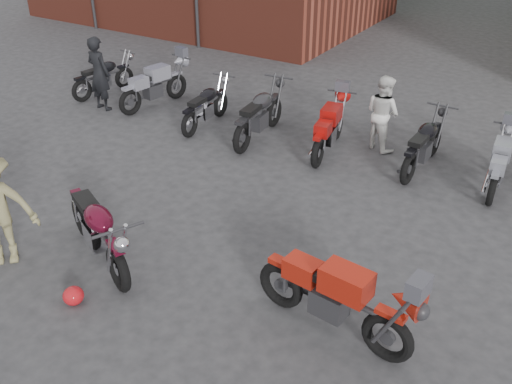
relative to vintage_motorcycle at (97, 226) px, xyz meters
The scene contains 13 objects.
ground 1.20m from the vintage_motorcycle, ahead, with size 90.00×90.00×0.00m, color #2E2E30.
vintage_motorcycle is the anchor object (origin of this frame).
sportbike 3.57m from the vintage_motorcycle, ahead, with size 2.13×0.70×1.24m, color #B61E0F, non-canonical shape.
helmet 1.07m from the vintage_motorcycle, 68.20° to the right, with size 0.28×0.28×0.26m, color red.
person_dark 6.30m from the vintage_motorcycle, 134.83° to the left, with size 0.64×0.42×1.75m, color black.
person_light 6.25m from the vintage_motorcycle, 70.96° to the left, with size 0.76×0.59×1.56m, color silver.
row_bike_0 7.30m from the vintage_motorcycle, 134.36° to the left, with size 1.80×0.59×1.04m, color black, non-canonical shape.
row_bike_1 6.31m from the vintage_motorcycle, 123.32° to the left, with size 2.00×0.66×1.16m, color #9393A0, non-canonical shape.
row_bike_2 5.23m from the vintage_motorcycle, 108.97° to the left, with size 1.82×0.60×1.06m, color black, non-canonical shape.
row_bike_3 5.01m from the vintage_motorcycle, 93.77° to the left, with size 2.12×0.70×1.23m, color #262629, non-canonical shape.
row_bike_4 5.31m from the vintage_motorcycle, 76.81° to the left, with size 1.95×0.64×1.13m, color #B2120E, non-canonical shape.
row_bike_5 6.26m from the vintage_motorcycle, 60.62° to the left, with size 1.96×0.65×1.14m, color black, non-canonical shape.
row_bike_6 7.03m from the vintage_motorcycle, 50.62° to the left, with size 1.82×0.60×1.05m, color gray, non-canonical shape.
Camera 1 is at (4.54, -4.65, 5.15)m, focal length 40.00 mm.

